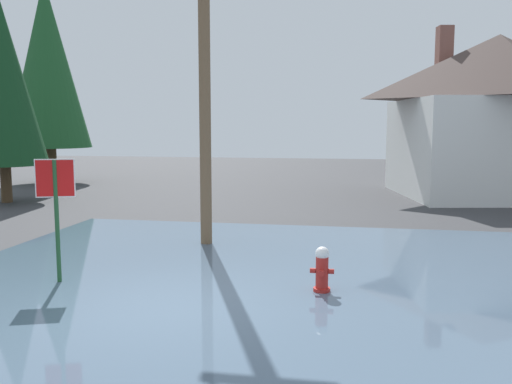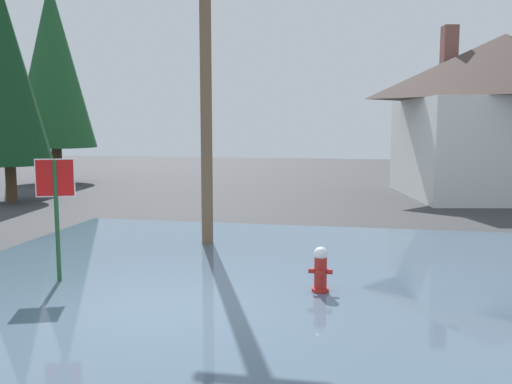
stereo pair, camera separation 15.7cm
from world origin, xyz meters
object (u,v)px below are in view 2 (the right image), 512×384
at_px(house, 501,113).
at_px(utility_pole, 206,66).
at_px(fire_hydrant, 321,271).
at_px(pine_tree_mid_left, 53,65).
at_px(stop_sign_near, 56,195).
at_px(pine_tree_tall_left, 5,77).

bearing_deg(house, utility_pole, -129.49).
distance_m(fire_hydrant, house, 16.16).
distance_m(house, pine_tree_mid_left, 20.92).
xyz_separation_m(stop_sign_near, pine_tree_tall_left, (-7.68, 9.61, 3.05)).
xyz_separation_m(fire_hydrant, house, (6.17, 14.64, 3.00)).
bearing_deg(utility_pole, fire_hydrant, -48.64).
xyz_separation_m(stop_sign_near, fire_hydrant, (4.85, 0.27, -1.25)).
bearing_deg(house, stop_sign_near, -126.47).
distance_m(stop_sign_near, pine_tree_mid_left, 19.42).
relative_size(house, pine_tree_mid_left, 0.91).
height_order(fire_hydrant, utility_pole, utility_pole).
bearing_deg(utility_pole, stop_sign_near, -115.84).
height_order(utility_pole, pine_tree_mid_left, pine_tree_mid_left).
bearing_deg(stop_sign_near, fire_hydrant, 3.24).
bearing_deg(fire_hydrant, pine_tree_mid_left, 132.30).
height_order(stop_sign_near, pine_tree_tall_left, pine_tree_tall_left).
bearing_deg(stop_sign_near, pine_tree_tall_left, 128.62).
bearing_deg(pine_tree_mid_left, house, -3.77).
distance_m(utility_pole, house, 14.52).
xyz_separation_m(fire_hydrant, utility_pole, (-3.04, 3.46, 3.93)).
height_order(stop_sign_near, pine_tree_mid_left, pine_tree_mid_left).
bearing_deg(stop_sign_near, utility_pole, 64.16).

